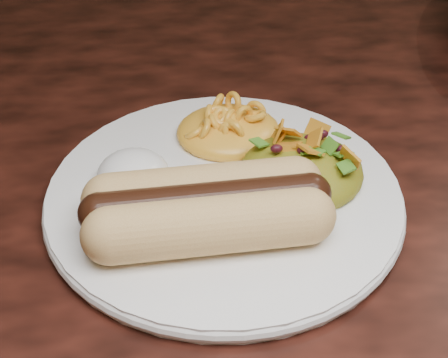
{
  "coord_description": "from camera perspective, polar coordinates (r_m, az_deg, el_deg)",
  "views": [
    {
      "loc": [
        -0.15,
        -0.45,
        1.07
      ],
      "look_at": [
        -0.11,
        -0.07,
        0.77
      ],
      "focal_mm": 55.0,
      "sensor_mm": 36.0,
      "label": 1
    }
  ],
  "objects": [
    {
      "name": "table",
      "position": [
        0.63,
        9.82,
        -3.74
      ],
      "size": [
        1.6,
        0.9,
        0.75
      ],
      "color": "#451911",
      "rests_on": "floor"
    },
    {
      "name": "plate",
      "position": [
        0.49,
        -0.0,
        -1.51
      ],
      "size": [
        0.29,
        0.29,
        0.01
      ],
      "primitive_type": "cylinder",
      "rotation": [
        0.0,
        0.0,
        0.15
      ],
      "color": "white",
      "rests_on": "table"
    },
    {
      "name": "hotdog",
      "position": [
        0.44,
        -1.44,
        -2.36
      ],
      "size": [
        0.14,
        0.08,
        0.04
      ],
      "rotation": [
        0.0,
        0.0,
        0.06
      ],
      "color": "#F7D486",
      "rests_on": "plate"
    },
    {
      "name": "mac_and_cheese",
      "position": [
        0.53,
        0.4,
        4.98
      ],
      "size": [
        0.1,
        0.09,
        0.03
      ],
      "primitive_type": "ellipsoid",
      "rotation": [
        0.0,
        0.0,
        0.19
      ],
      "color": "yellow",
      "rests_on": "plate"
    },
    {
      "name": "sour_cream",
      "position": [
        0.49,
        -7.61,
        1.08
      ],
      "size": [
        0.06,
        0.06,
        0.03
      ],
      "primitive_type": "ellipsoid",
      "rotation": [
        0.0,
        0.0,
        0.2
      ],
      "color": "white",
      "rests_on": "plate"
    },
    {
      "name": "taco_salad",
      "position": [
        0.49,
        6.52,
        1.45
      ],
      "size": [
        0.09,
        0.09,
        0.04
      ],
      "rotation": [
        0.0,
        0.0,
        0.13
      ],
      "color": "#9F4C01",
      "rests_on": "plate"
    },
    {
      "name": "fork",
      "position": [
        0.51,
        -8.42,
        -1.56
      ],
      "size": [
        0.03,
        0.16,
        0.0
      ],
      "primitive_type": "cube",
      "rotation": [
        0.0,
        0.0,
        -0.05
      ],
      "color": "white",
      "rests_on": "table"
    }
  ]
}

